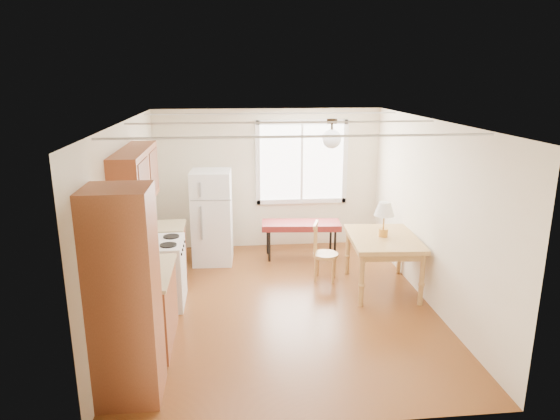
{
  "coord_description": "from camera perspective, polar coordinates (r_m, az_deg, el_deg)",
  "views": [
    {
      "loc": [
        -0.69,
        -6.27,
        3.06
      ],
      "look_at": [
        0.03,
        0.73,
        1.15
      ],
      "focal_mm": 32.0,
      "sensor_mm": 36.0,
      "label": 1
    }
  ],
  "objects": [
    {
      "name": "bench",
      "position": [
        8.57,
        2.42,
        -1.84
      ],
      "size": [
        1.38,
        0.61,
        0.62
      ],
      "rotation": [
        0.0,
        0.0,
        -0.08
      ],
      "color": "maroon",
      "rests_on": "ground"
    },
    {
      "name": "window_unit",
      "position": [
        8.97,
        2.5,
        5.47
      ],
      "size": [
        1.64,
        0.05,
        1.51
      ],
      "color": "white",
      "rests_on": "room_shell"
    },
    {
      "name": "pendant_light",
      "position": [
        6.87,
        5.92,
        8.21
      ],
      "size": [
        0.26,
        0.26,
        0.4
      ],
      "color": "black",
      "rests_on": "room_shell"
    },
    {
      "name": "kettle",
      "position": [
        6.33,
        -15.67,
        -4.59
      ],
      "size": [
        0.1,
        0.1,
        0.2
      ],
      "color": "red",
      "rests_on": "kitchen_run"
    },
    {
      "name": "room_shell",
      "position": [
        6.56,
        0.39,
        -0.82
      ],
      "size": [
        4.6,
        5.6,
        2.62
      ],
      "color": "#562B11",
      "rests_on": "ground"
    },
    {
      "name": "coffee_maker",
      "position": [
        5.45,
        -16.46,
        -7.21
      ],
      "size": [
        0.25,
        0.29,
        0.39
      ],
      "rotation": [
        0.0,
        0.0,
        0.24
      ],
      "color": "black",
      "rests_on": "kitchen_run"
    },
    {
      "name": "chair",
      "position": [
        7.67,
        4.63,
        -4.35
      ],
      "size": [
        0.43,
        0.42,
        0.89
      ],
      "rotation": [
        0.0,
        0.0,
        -0.3
      ],
      "color": "#AC7F42",
      "rests_on": "ground"
    },
    {
      "name": "table_lamp",
      "position": [
        7.27,
        11.83,
        -0.19
      ],
      "size": [
        0.29,
        0.29,
        0.51
      ],
      "rotation": [
        0.0,
        0.0,
        -0.03
      ],
      "color": "#B48539",
      "rests_on": "dining_table"
    },
    {
      "name": "refrigerator",
      "position": [
        8.35,
        -7.77,
        -0.8
      ],
      "size": [
        0.68,
        0.69,
        1.56
      ],
      "rotation": [
        0.0,
        0.0,
        -0.05
      ],
      "color": "white",
      "rests_on": "ground"
    },
    {
      "name": "dining_table",
      "position": [
        7.39,
        11.71,
        -3.77
      ],
      "size": [
        1.05,
        1.35,
        0.8
      ],
      "rotation": [
        0.0,
        0.0,
        -0.07
      ],
      "color": "#AC7F42",
      "rests_on": "ground"
    },
    {
      "name": "kitchen_run",
      "position": [
        6.15,
        -15.16,
        -6.54
      ],
      "size": [
        0.65,
        3.4,
        2.2
      ],
      "color": "brown",
      "rests_on": "ground"
    }
  ]
}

